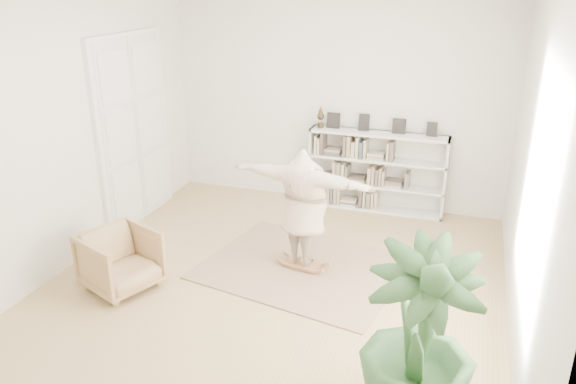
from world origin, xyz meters
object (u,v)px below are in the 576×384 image
(bookshelf, at_px, (376,172))
(person, at_px, (304,205))
(houseplant, at_px, (419,341))
(armchair, at_px, (121,260))
(rocker_board, at_px, (303,264))

(bookshelf, relative_size, person, 1.14)
(bookshelf, xyz_separation_m, houseplant, (1.16, -4.61, 0.22))
(person, height_order, houseplant, houseplant)
(armchair, xyz_separation_m, person, (1.98, 1.16, 0.53))
(armchair, bearing_deg, rocker_board, -37.48)
(bookshelf, relative_size, rocker_board, 4.27)
(bookshelf, xyz_separation_m, armchair, (-2.50, -3.45, -0.26))
(rocker_board, relative_size, person, 0.27)
(rocker_board, relative_size, houseplant, 0.30)
(rocker_board, bearing_deg, person, 63.57)
(armchair, relative_size, rocker_board, 1.59)
(armchair, relative_size, person, 0.42)
(bookshelf, bearing_deg, houseplant, -75.83)
(person, xyz_separation_m, houseplant, (1.69, -2.32, -0.05))
(bookshelf, height_order, houseplant, houseplant)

